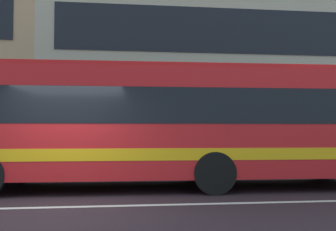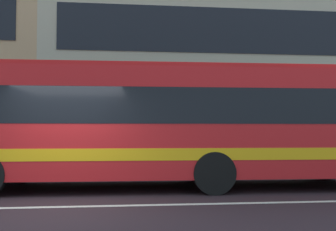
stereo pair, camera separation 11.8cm
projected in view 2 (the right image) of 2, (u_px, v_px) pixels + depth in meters
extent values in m
plane|color=#2F2127|center=(56.00, 207.00, 7.38)|extent=(160.00, 160.00, 0.00)
cube|color=silver|center=(56.00, 207.00, 7.38)|extent=(60.00, 0.16, 0.01)
cube|color=#2D6232|center=(200.00, 160.00, 13.72)|extent=(17.65, 1.10, 0.89)
cube|color=#BAB298|center=(235.00, 70.00, 23.58)|extent=(21.22, 11.63, 10.62)
cube|color=black|center=(270.00, 32.00, 17.82)|extent=(19.53, 0.04, 2.12)
cube|color=red|center=(179.00, 124.00, 10.04)|extent=(11.09, 2.83, 2.66)
cube|color=black|center=(179.00, 109.00, 10.05)|extent=(10.43, 2.83, 0.85)
cube|color=#EBAD13|center=(179.00, 151.00, 10.01)|extent=(10.87, 2.85, 0.28)
cube|color=red|center=(179.00, 72.00, 10.10)|extent=(10.64, 2.40, 0.12)
cylinder|color=black|center=(17.00, 166.00, 10.80)|extent=(1.01, 0.30, 1.00)
cylinder|color=black|center=(214.00, 173.00, 8.85)|extent=(1.01, 0.30, 1.00)
cylinder|color=black|center=(198.00, 164.00, 11.24)|extent=(1.01, 0.30, 1.00)
cylinder|color=black|center=(322.00, 163.00, 11.56)|extent=(1.01, 0.30, 1.00)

